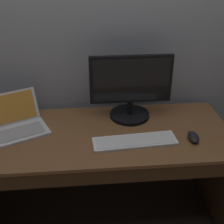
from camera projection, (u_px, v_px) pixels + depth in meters
ground_plane at (100, 217)px, 2.18m from camera, size 14.00×14.00×0.00m
back_wall at (92, 11)px, 1.85m from camera, size 4.78×0.04×2.66m
desk at (98, 162)px, 1.91m from camera, size 1.59×0.64×0.70m
laptop_silver at (15, 124)px, 1.84m from camera, size 0.43×0.40×0.20m
external_monitor at (131, 89)px, 1.90m from camera, size 0.50×0.25×0.42m
wired_keyboard at (135, 141)px, 1.75m from camera, size 0.48×0.17×0.02m
computer_mouse at (193, 137)px, 1.76m from camera, size 0.07×0.12×0.04m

